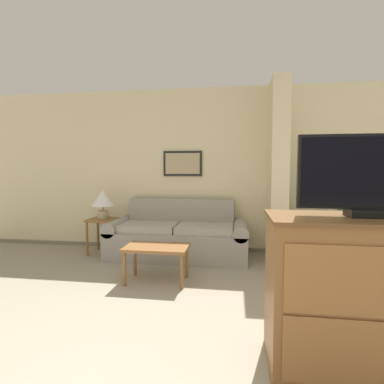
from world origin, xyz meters
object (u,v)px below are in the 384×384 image
Objects in this scene: tv_dresser at (364,296)px; tv at (370,176)px; backpack at (352,213)px; table_lamp at (103,200)px; bed at (368,258)px; couch at (178,236)px; coffee_table at (157,251)px.

tv is (-0.00, 0.00, 0.76)m from tv_dresser.
tv_dresser is 2.60× the size of backpack.
table_lamp is at bearing 140.11° from tv.
backpack is (3.46, -0.50, -0.06)m from table_lamp.
bed is (0.73, 1.72, -0.99)m from tv.
bed is 4.52× the size of backpack.
bed is at bearing -10.59° from table_lamp.
couch is 4.64× the size of table_lamp.
couch is 1.05m from coffee_table.
backpack is (0.60, 1.89, -0.49)m from tv.
table_lamp is 3.70m from bed.
couch is at bearing 124.94° from tv.
backpack is (-0.13, 0.17, 0.51)m from bed.
table_lamp is 0.96× the size of backpack.
coffee_table is 1.58× the size of backpack.
bed is 0.55m from backpack.
tv reaches higher than table_lamp.
table_lamp reaches higher than bed.
coffee_table is 2.48m from bed.
tv is at bearing 90.00° from tv_dresser.
tv_dresser is at bearing -37.90° from coffee_table.
tv_dresser is at bearing -39.91° from table_lamp.
tv_dresser reaches higher than couch.
backpack is (2.32, 0.55, 0.42)m from coffee_table.
tv_dresser is (2.86, -2.39, -0.34)m from table_lamp.
backpack is at bearing 128.49° from bed.
backpack reaches higher than coffee_table.
tv_dresser is 2.00m from backpack.
tv_dresser is 0.76m from tv.
couch is 1.72× the size of tv_dresser.
backpack reaches higher than couch.
backpack reaches higher than bed.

